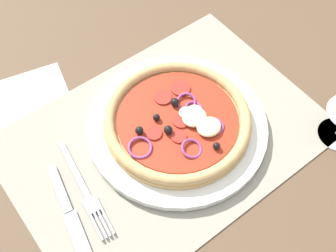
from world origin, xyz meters
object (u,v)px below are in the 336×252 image
Objects in this scene: fork at (86,192)px; knife at (73,223)px; pizza at (176,118)px; napkin at (28,99)px; plate at (175,124)px.

fork is 0.90× the size of knife.
knife reaches higher than fork.
knife is at bearing -45.17° from fork.
pizza reaches higher than napkin.
plate is 1.63× the size of fork.
plate reaches higher than napkin.
knife is at bearing 11.32° from plate.
fork reaches higher than napkin.
napkin is (16.74, -20.03, -2.57)cm from pizza.
knife is (22.08, 4.42, -0.37)cm from plate.
pizza is 22.64cm from knife.
pizza reaches higher than plate.
plate is 1.48× the size of knife.
fork is (18.07, 1.39, -0.41)cm from plate.
napkin is at bearing -50.10° from pizza.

